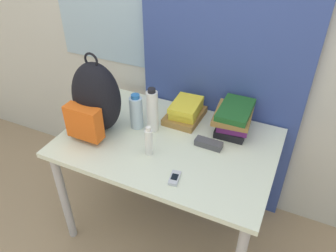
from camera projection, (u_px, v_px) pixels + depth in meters
wall_back at (203, 22)px, 1.88m from camera, size 6.00×0.06×2.50m
curtain_blue at (225, 28)px, 1.78m from camera, size 1.00×0.04×2.50m
desk at (168, 153)px, 1.88m from camera, size 1.18×0.79×0.73m
backpack at (95, 100)px, 1.80m from camera, size 0.29×0.28×0.47m
book_stack_left at (186, 111)px, 1.97m from camera, size 0.20×0.26×0.12m
book_stack_center at (234, 118)px, 1.86m from camera, size 0.23×0.28×0.16m
water_bottle at (136, 112)px, 1.88m from camera, size 0.07×0.07×0.22m
sports_bottle at (152, 111)px, 1.84m from camera, size 0.07×0.07×0.27m
sunscreen_bottle at (149, 142)px, 1.69m from camera, size 0.04×0.04×0.17m
cell_phone at (175, 178)px, 1.57m from camera, size 0.06×0.10×0.02m
sunglasses_case at (209, 144)px, 1.77m from camera, size 0.15×0.06×0.04m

